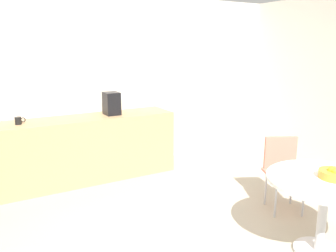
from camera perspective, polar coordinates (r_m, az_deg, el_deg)
wall_back at (r=5.17m, az=-10.54°, el=6.98°), size 6.00×0.10×2.60m
counter_block at (r=4.87m, az=-14.16°, el=-3.81°), size 2.59×0.60×0.90m
round_table at (r=3.34m, az=24.96°, el=-10.42°), size 1.02×1.02×0.73m
chair_coral at (r=4.14m, az=18.80°, el=-6.18°), size 0.56×0.56×0.83m
fruit_bowl at (r=3.30m, az=26.26°, el=-7.30°), size 0.26×0.26×0.11m
mug_white at (r=4.60m, az=-23.93°, el=0.83°), size 0.13×0.08×0.09m
coffee_maker at (r=4.86m, az=-9.50°, el=3.78°), size 0.20×0.24×0.32m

